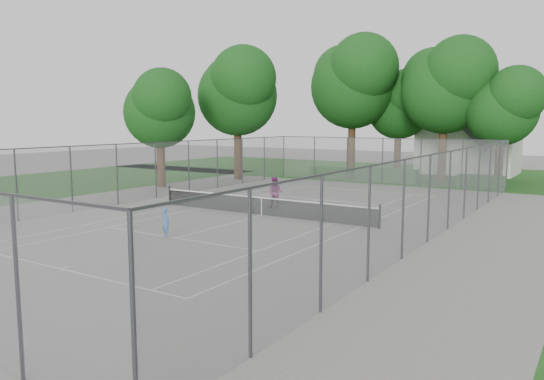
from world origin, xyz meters
The scene contains 18 objects.
ground centered at (0.00, 0.00, 0.00)m, with size 120.00×120.00×0.00m, color slate.
grass_far centered at (0.00, 26.00, 0.00)m, with size 60.00×20.00×0.00m, color #194814.
grass_left centered at (-22.00, 0.00, 0.00)m, with size 16.00×40.00×0.00m, color #194814.
court_markings centered at (0.00, 0.00, 0.01)m, with size 11.03×23.83×0.01m.
tennis_net centered at (0.00, 0.00, 0.51)m, with size 12.87×0.10×1.10m.
perimeter_fence centered at (0.00, 0.00, 1.81)m, with size 18.08×34.08×3.52m.
tree_far_left centered at (-4.79, 21.99, 8.49)m, with size 8.59×7.84×12.35m.
tree_far_midleft centered at (-1.58, 25.09, 6.52)m, with size 6.60×6.03×9.49m.
tree_far_midright centered at (3.53, 21.27, 7.80)m, with size 7.90×7.21×11.35m.
tree_far_right centered at (7.91, 20.81, 6.08)m, with size 6.16×5.62×8.85m.
tree_side_back centered at (-11.05, 13.11, 7.41)m, with size 7.50×6.84×10.78m.
tree_side_front centered at (-12.84, 5.97, 5.86)m, with size 5.94×5.42×8.54m.
hedge_left centered at (-5.01, 18.37, 0.46)m, with size 3.68×1.10×0.92m, color #1B4917.
hedge_mid centered at (0.72, 18.18, 0.53)m, with size 3.37×0.96×1.06m, color #1B4917.
hedge_right centered at (7.18, 17.82, 0.47)m, with size 3.11×1.14×0.93m, color #1B4917.
house centered at (3.83, 28.92, 4.18)m, with size 8.34×6.47×10.39m.
girl_player centered at (-0.48, -6.48, 0.63)m, with size 0.46×0.30×1.27m, color #3871D5.
woman_player centered at (-0.53, 2.17, 0.88)m, with size 0.85×0.66×1.75m, color #782864.
Camera 1 is at (14.92, -22.36, 4.80)m, focal length 35.00 mm.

